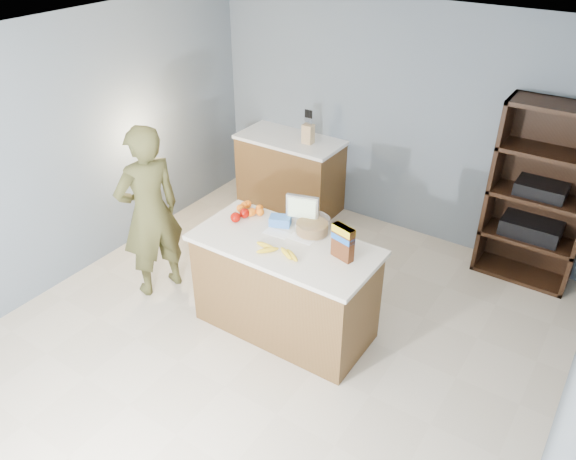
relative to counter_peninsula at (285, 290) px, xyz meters
The scene contains 15 objects.
floor 0.51m from the counter_peninsula, 90.00° to the right, with size 4.50×5.00×0.02m, color beige.
walls 1.27m from the counter_peninsula, 90.00° to the right, with size 4.52×5.02×2.51m.
counter_peninsula is the anchor object (origin of this frame).
back_cabinet 2.25m from the counter_peninsula, 122.28° to the left, with size 1.24×0.62×0.90m.
shelving_unit 2.61m from the counter_peninsula, 52.89° to the left, with size 0.90×0.40×1.80m.
person 1.44m from the counter_peninsula, behind, with size 0.62×0.40×1.69m, color #474623.
knife_block 2.20m from the counter_peninsula, 116.69° to the left, with size 0.12×0.10×0.31m.
envelopes 0.50m from the counter_peninsula, 104.79° to the left, with size 0.45×0.16×0.00m.
bananas 0.53m from the counter_peninsula, 76.03° to the right, with size 0.44×0.20×0.04m.
apples 0.76m from the counter_peninsula, 169.73° to the left, with size 0.11×0.19×0.09m.
oranges 0.79m from the counter_peninsula, 155.63° to the left, with size 0.26×0.19×0.07m.
blue_carton 0.60m from the counter_peninsula, 131.41° to the left, with size 0.18×0.12×0.08m, color blue.
salad_bowl 0.61m from the counter_peninsula, 69.52° to the left, with size 0.30×0.30×0.13m.
tv 0.72m from the counter_peninsula, 96.24° to the left, with size 0.28×0.12×0.28m.
cereal_box 0.82m from the counter_peninsula, ahead, with size 0.20×0.12×0.29m.
Camera 1 is at (2.16, -2.90, 3.40)m, focal length 35.00 mm.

